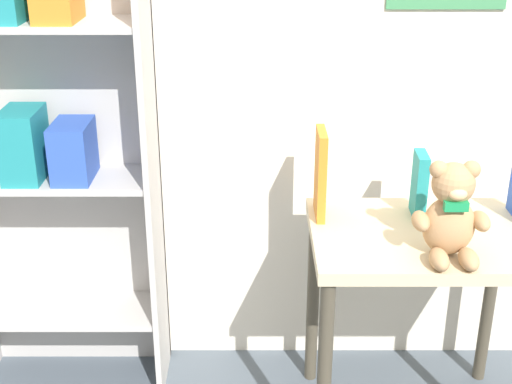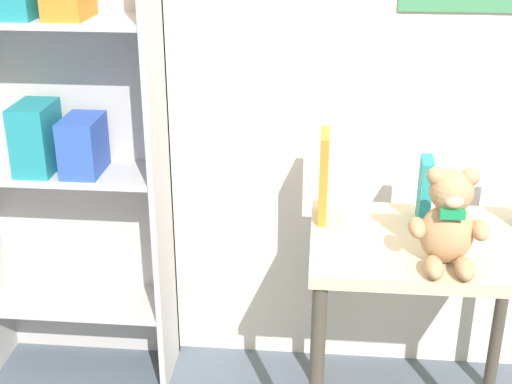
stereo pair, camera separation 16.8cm
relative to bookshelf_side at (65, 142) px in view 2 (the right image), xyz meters
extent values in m
cube|color=#BCB7B2|center=(0.30, -0.03, -0.09)|extent=(0.02, 0.25, 1.45)
cube|color=#BCB7B2|center=(0.00, 0.08, -0.09)|extent=(0.62, 0.02, 1.45)
cube|color=#BCB7B2|center=(0.00, -0.03, -0.55)|extent=(0.58, 0.23, 0.02)
cube|color=#BCB7B2|center=(0.00, -0.03, -0.09)|extent=(0.58, 0.23, 0.02)
cube|color=#BCB7B2|center=(0.00, -0.03, 0.38)|extent=(0.58, 0.23, 0.02)
cube|color=teal|center=(-0.07, -0.05, 0.03)|extent=(0.11, 0.17, 0.21)
cube|color=#2D51B7|center=(0.07, -0.05, 0.01)|extent=(0.11, 0.17, 0.17)
cube|color=beige|center=(1.09, -0.25, -0.18)|extent=(0.63, 0.47, 0.04)
cylinder|color=#494233|center=(0.80, -0.45, -0.50)|extent=(0.04, 0.04, 0.62)
cylinder|color=#494233|center=(0.80, -0.04, -0.50)|extent=(0.04, 0.04, 0.62)
cylinder|color=#494233|center=(1.37, -0.04, -0.50)|extent=(0.04, 0.04, 0.62)
ellipsoid|color=tan|center=(1.11, -0.37, -0.08)|extent=(0.14, 0.10, 0.16)
sphere|color=tan|center=(1.11, -0.37, 0.04)|extent=(0.11, 0.11, 0.11)
sphere|color=tan|center=(1.07, -0.37, 0.08)|extent=(0.05, 0.05, 0.05)
sphere|color=tan|center=(1.15, -0.37, 0.08)|extent=(0.05, 0.05, 0.05)
ellipsoid|color=#F4BB82|center=(1.11, -0.42, 0.03)|extent=(0.05, 0.03, 0.03)
ellipsoid|color=tan|center=(1.04, -0.39, -0.06)|extent=(0.04, 0.09, 0.04)
ellipsoid|color=tan|center=(1.19, -0.39, -0.06)|extent=(0.04, 0.09, 0.04)
ellipsoid|color=tan|center=(1.08, -0.45, -0.13)|extent=(0.05, 0.10, 0.05)
ellipsoid|color=tan|center=(1.15, -0.45, -0.13)|extent=(0.05, 0.10, 0.05)
cube|color=#198E4C|center=(1.11, -0.42, 0.00)|extent=(0.06, 0.02, 0.02)
cube|color=orange|center=(0.80, -0.13, -0.03)|extent=(0.02, 0.13, 0.26)
cube|color=teal|center=(1.09, -0.13, -0.06)|extent=(0.04, 0.10, 0.19)
camera|label=1|loc=(0.61, -2.03, 0.73)|focal=50.00mm
camera|label=2|loc=(0.78, -2.02, 0.73)|focal=50.00mm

